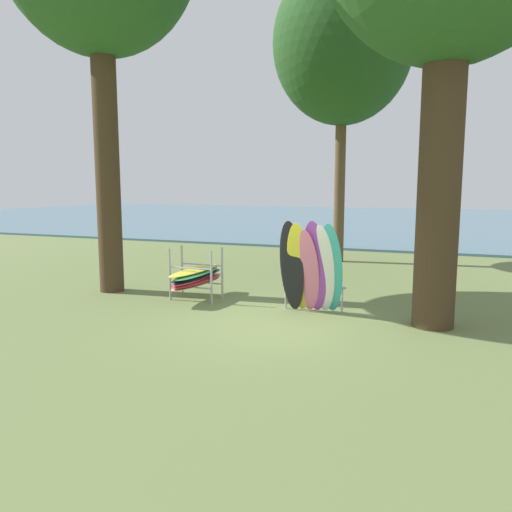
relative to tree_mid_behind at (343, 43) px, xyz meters
name	(u,v)px	position (x,y,z in m)	size (l,w,h in m)	color
ground_plane	(272,324)	(0.48, -8.59, -7.46)	(80.00, 80.00, 0.00)	olive
lake_water	(404,220)	(0.48, 21.02, -7.41)	(80.00, 36.00, 0.10)	#477084
tree_mid_behind	(343,43)	(0.00, 0.00, 0.00)	(4.76, 4.76, 10.23)	brown
leaning_board_pile	(311,269)	(0.98, -7.54, -6.49)	(1.41, 0.82, 2.03)	black
board_storage_rack	(196,277)	(-1.94, -7.18, -6.91)	(1.15, 2.13, 1.25)	#9EA0A5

